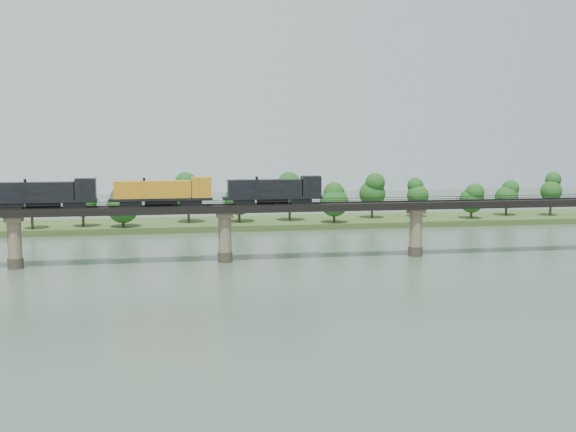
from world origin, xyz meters
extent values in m
plane|color=#3A4A3C|center=(0.00, 0.00, 0.00)|extent=(400.00, 400.00, 0.00)
cube|color=#324C1E|center=(0.00, 85.00, 0.80)|extent=(300.00, 24.00, 1.60)
cylinder|color=#473A2D|center=(-40.00, 30.00, 1.00)|extent=(3.00, 3.00, 2.00)
cylinder|color=#8E795D|center=(-40.00, 30.00, 5.50)|extent=(2.60, 2.60, 9.00)
cube|color=#8E795D|center=(-40.00, 30.00, 9.50)|extent=(3.20, 3.20, 1.00)
cylinder|color=#473A2D|center=(0.00, 30.00, 1.00)|extent=(3.00, 3.00, 2.00)
cylinder|color=#8E795D|center=(0.00, 30.00, 5.50)|extent=(2.60, 2.60, 9.00)
cube|color=#8E795D|center=(0.00, 30.00, 9.50)|extent=(3.20, 3.20, 1.00)
cylinder|color=#473A2D|center=(40.00, 30.00, 1.00)|extent=(3.00, 3.00, 2.00)
cylinder|color=#8E795D|center=(40.00, 30.00, 5.50)|extent=(2.60, 2.60, 9.00)
cube|color=#8E795D|center=(40.00, 30.00, 9.50)|extent=(3.20, 3.20, 1.00)
cube|color=black|center=(0.00, 30.00, 10.75)|extent=(220.00, 5.00, 1.50)
cube|color=black|center=(0.00, 29.25, 11.58)|extent=(220.00, 0.12, 0.16)
cube|color=black|center=(0.00, 30.75, 11.58)|extent=(220.00, 0.12, 0.16)
cube|color=black|center=(0.00, 27.60, 12.20)|extent=(220.00, 0.10, 0.10)
cube|color=black|center=(0.00, 32.40, 12.20)|extent=(220.00, 0.10, 0.10)
cube|color=black|center=(0.00, 27.60, 11.85)|extent=(0.08, 0.08, 0.70)
cube|color=black|center=(0.00, 32.40, 11.85)|extent=(0.08, 0.08, 0.70)
cylinder|color=#382619|center=(-44.43, 76.31, 3.35)|extent=(0.70, 0.70, 3.51)
sphere|color=#134514|center=(-44.43, 76.31, 8.03)|extent=(6.31, 6.31, 6.31)
sphere|color=#134514|center=(-44.43, 76.31, 10.96)|extent=(4.73, 4.73, 4.73)
cylinder|color=#382619|center=(-32.24, 78.84, 3.27)|extent=(0.70, 0.70, 3.34)
sphere|color=#134514|center=(-32.24, 78.84, 7.73)|extent=(7.18, 7.18, 7.18)
sphere|color=#134514|center=(-32.24, 78.84, 10.52)|extent=(5.39, 5.39, 5.39)
cylinder|color=#382619|center=(-22.01, 76.15, 3.01)|extent=(0.70, 0.70, 2.83)
sphere|color=#134514|center=(-22.01, 76.15, 6.78)|extent=(8.26, 8.26, 8.26)
sphere|color=#134514|center=(-22.01, 76.15, 9.14)|extent=(6.19, 6.19, 6.19)
cylinder|color=#382619|center=(-5.04, 82.68, 3.58)|extent=(0.70, 0.70, 3.96)
sphere|color=#134514|center=(-5.04, 82.68, 8.87)|extent=(8.07, 8.07, 8.07)
sphere|color=#134514|center=(-5.04, 82.68, 12.17)|extent=(6.05, 6.05, 6.05)
cylinder|color=#382619|center=(8.52, 81.14, 3.23)|extent=(0.70, 0.70, 3.27)
sphere|color=#134514|center=(8.52, 81.14, 7.59)|extent=(8.03, 8.03, 8.03)
sphere|color=#134514|center=(8.52, 81.14, 10.31)|extent=(6.02, 6.02, 6.02)
cylinder|color=#382619|center=(22.65, 82.31, 3.56)|extent=(0.70, 0.70, 3.92)
sphere|color=#134514|center=(22.65, 82.31, 8.79)|extent=(8.29, 8.29, 8.29)
sphere|color=#134514|center=(22.65, 82.31, 12.05)|extent=(6.21, 6.21, 6.21)
cylinder|color=#382619|center=(33.59, 75.35, 3.11)|extent=(0.70, 0.70, 3.02)
sphere|color=#134514|center=(33.59, 75.35, 7.15)|extent=(7.74, 7.74, 7.74)
sphere|color=#134514|center=(33.59, 75.35, 9.67)|extent=(5.80, 5.80, 5.80)
cylinder|color=#382619|center=(46.81, 84.03, 3.50)|extent=(0.70, 0.70, 3.80)
sphere|color=#134514|center=(46.81, 84.03, 8.56)|extent=(7.47, 7.47, 7.47)
sphere|color=#134514|center=(46.81, 84.03, 11.73)|extent=(5.60, 5.60, 5.60)
cylinder|color=#382619|center=(60.48, 84.26, 3.29)|extent=(0.70, 0.70, 3.38)
sphere|color=#134514|center=(60.48, 84.26, 7.80)|extent=(6.23, 6.23, 6.23)
sphere|color=#134514|center=(60.48, 84.26, 10.62)|extent=(4.67, 4.67, 4.67)
cylinder|color=#382619|center=(74.35, 78.39, 2.99)|extent=(0.70, 0.70, 2.77)
sphere|color=#134514|center=(74.35, 78.39, 6.68)|extent=(7.04, 7.04, 7.04)
sphere|color=#134514|center=(74.35, 78.39, 8.99)|extent=(5.28, 5.28, 5.28)
cylinder|color=#382619|center=(87.62, 83.57, 3.07)|extent=(0.70, 0.70, 2.94)
sphere|color=#134514|center=(87.62, 83.57, 7.00)|extent=(6.73, 6.73, 6.73)
sphere|color=#134514|center=(87.62, 83.57, 9.45)|extent=(5.05, 5.05, 5.05)
cylinder|color=#382619|center=(99.73, 80.10, 3.57)|extent=(0.70, 0.70, 3.94)
sphere|color=#134514|center=(99.73, 80.10, 8.83)|extent=(6.17, 6.17, 6.17)
sphere|color=#134514|center=(99.73, 80.10, 12.11)|extent=(4.62, 4.62, 4.62)
cube|color=black|center=(15.39, 30.00, 12.08)|extent=(4.20, 2.52, 1.16)
cube|color=black|center=(3.84, 30.00, 12.08)|extent=(4.20, 2.52, 1.16)
cube|color=black|center=(9.61, 30.00, 12.81)|extent=(19.96, 3.15, 0.53)
cube|color=black|center=(8.04, 30.00, 14.76)|extent=(14.71, 2.84, 3.36)
cube|color=black|center=(17.49, 30.00, 15.07)|extent=(3.78, 3.15, 3.99)
cylinder|color=black|center=(9.61, 30.00, 12.24)|extent=(6.30, 1.47, 1.47)
cube|color=black|center=(-6.67, 30.00, 12.08)|extent=(4.20, 2.52, 1.16)
cube|color=black|center=(-18.22, 30.00, 12.08)|extent=(4.20, 2.52, 1.16)
cube|color=black|center=(-12.45, 30.00, 12.81)|extent=(19.96, 3.15, 0.53)
cube|color=#C76618|center=(-14.02, 30.00, 14.76)|extent=(14.71, 2.84, 3.36)
cube|color=#C76618|center=(-4.57, 30.00, 15.07)|extent=(3.78, 3.15, 3.99)
cylinder|color=black|center=(-12.45, 30.00, 12.24)|extent=(6.30, 1.47, 1.47)
cube|color=black|center=(-28.73, 30.00, 12.08)|extent=(4.20, 2.52, 1.16)
cube|color=black|center=(-40.29, 30.00, 12.08)|extent=(4.20, 2.52, 1.16)
cube|color=black|center=(-34.51, 30.00, 12.81)|extent=(19.96, 3.15, 0.53)
cube|color=black|center=(-36.08, 30.00, 14.76)|extent=(14.71, 2.84, 3.36)
cube|color=black|center=(-26.63, 30.00, 15.07)|extent=(3.78, 3.15, 3.99)
cylinder|color=black|center=(-34.51, 30.00, 12.24)|extent=(6.30, 1.47, 1.47)
camera|label=1|loc=(-12.74, -112.47, 25.67)|focal=45.00mm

